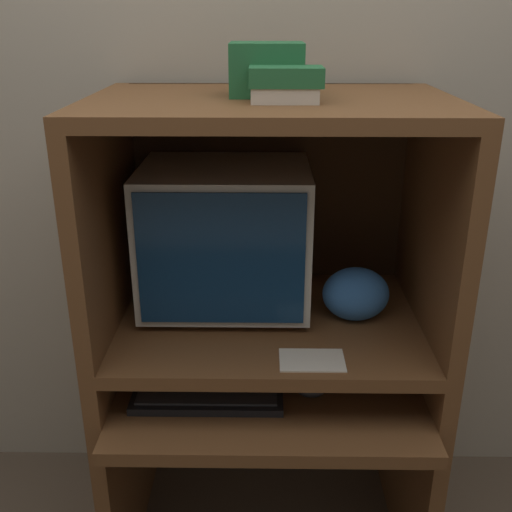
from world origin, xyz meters
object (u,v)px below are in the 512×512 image
keyboard (208,393)px  book_stack (285,84)px  mouse (311,390)px  snack_bag (356,294)px  crt_monitor (225,236)px  storage_box (267,69)px

keyboard → book_stack: size_ratio=2.37×
mouse → snack_bag: snack_bag is taller
crt_monitor → snack_bag: (0.35, -0.08, -0.13)m
mouse → book_stack: 0.77m
crt_monitor → book_stack: size_ratio=2.77×
keyboard → book_stack: bearing=22.5°
keyboard → storage_box: (0.15, 0.19, 0.79)m
keyboard → mouse: (0.27, 0.01, 0.00)m
storage_box → book_stack: bearing=-70.0°
mouse → storage_box: storage_box is taller
mouse → book_stack: book_stack is taller
crt_monitor → keyboard: bearing=-98.7°
mouse → snack_bag: size_ratio=0.40×
mouse → crt_monitor: bearing=135.3°
keyboard → book_stack: 0.79m
book_stack → storage_box: size_ratio=0.94×
book_stack → storage_box: bearing=110.0°
crt_monitor → snack_bag: 0.39m
keyboard → storage_box: size_ratio=2.22×
snack_bag → keyboard: bearing=-158.1°
crt_monitor → keyboard: (-0.04, -0.24, -0.35)m
keyboard → storage_box: bearing=52.5°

